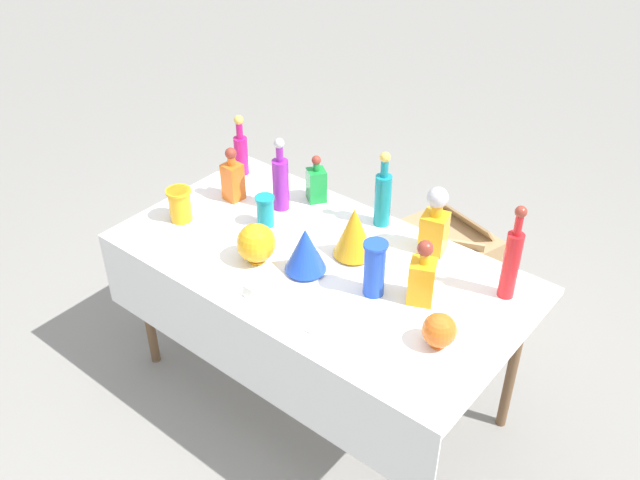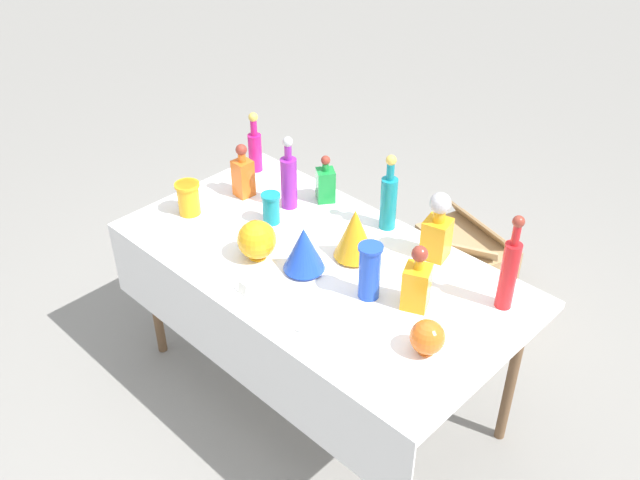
# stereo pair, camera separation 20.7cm
# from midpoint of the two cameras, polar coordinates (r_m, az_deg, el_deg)

# --- Properties ---
(ground_plane) EXTENTS (40.00, 40.00, 0.00)m
(ground_plane) POSITION_cam_midpoint_polar(r_m,az_deg,el_deg) (3.41, -1.77, -11.93)
(ground_plane) COLOR gray
(display_table) EXTENTS (1.70, 0.92, 0.76)m
(display_table) POSITION_cam_midpoint_polar(r_m,az_deg,el_deg) (2.92, -2.52, -3.08)
(display_table) COLOR white
(display_table) RESTS_ON ground
(tall_bottle_0) EXTENTS (0.07, 0.07, 0.35)m
(tall_bottle_0) POSITION_cam_midpoint_polar(r_m,az_deg,el_deg) (3.05, 3.12, 3.51)
(tall_bottle_0) COLOR teal
(tall_bottle_0) RESTS_ON display_table
(tall_bottle_1) EXTENTS (0.06, 0.06, 0.40)m
(tall_bottle_1) POSITION_cam_midpoint_polar(r_m,az_deg,el_deg) (2.69, 12.99, -1.62)
(tall_bottle_1) COLOR red
(tall_bottle_1) RESTS_ON display_table
(tall_bottle_2) EXTENTS (0.07, 0.07, 0.35)m
(tall_bottle_2) POSITION_cam_midpoint_polar(r_m,az_deg,el_deg) (3.17, -5.05, 4.71)
(tall_bottle_2) COLOR purple
(tall_bottle_2) RESTS_ON display_table
(tall_bottle_3) EXTENTS (0.07, 0.07, 0.31)m
(tall_bottle_3) POSITION_cam_midpoint_polar(r_m,az_deg,el_deg) (3.47, -8.06, 7.07)
(tall_bottle_3) COLOR #C61972
(tall_bottle_3) RESTS_ON display_table
(square_decanter_0) EXTENTS (0.13, 0.13, 0.27)m
(square_decanter_0) POSITION_cam_midpoint_polar(r_m,az_deg,el_deg) (2.65, 5.99, -3.02)
(square_decanter_0) COLOR orange
(square_decanter_0) RESTS_ON display_table
(square_decanter_1) EXTENTS (0.12, 0.12, 0.30)m
(square_decanter_1) POSITION_cam_midpoint_polar(r_m,az_deg,el_deg) (2.90, 7.18, 1.33)
(square_decanter_1) COLOR orange
(square_decanter_1) RESTS_ON display_table
(square_decanter_2) EXTENTS (0.08, 0.08, 0.26)m
(square_decanter_2) POSITION_cam_midpoint_polar(r_m,az_deg,el_deg) (3.28, -8.80, 4.90)
(square_decanter_2) COLOR orange
(square_decanter_2) RESTS_ON display_table
(square_decanter_3) EXTENTS (0.11, 0.11, 0.23)m
(square_decanter_3) POSITION_cam_midpoint_polar(r_m,az_deg,el_deg) (3.24, -2.12, 4.55)
(square_decanter_3) COLOR #198C38
(square_decanter_3) RESTS_ON display_table
(slender_vase_0) EXTENTS (0.09, 0.09, 0.14)m
(slender_vase_0) POSITION_cam_midpoint_polar(r_m,az_deg,el_deg) (3.09, -6.32, 2.38)
(slender_vase_0) COLOR teal
(slender_vase_0) RESTS_ON display_table
(slender_vase_1) EXTENTS (0.11, 0.11, 0.15)m
(slender_vase_1) POSITION_cam_midpoint_polar(r_m,az_deg,el_deg) (3.18, -12.99, 2.81)
(slender_vase_1) COLOR orange
(slender_vase_1) RESTS_ON display_table
(slender_vase_2) EXTENTS (0.09, 0.09, 0.23)m
(slender_vase_2) POSITION_cam_midpoint_polar(r_m,az_deg,el_deg) (2.66, 2.18, -2.25)
(slender_vase_2) COLOR blue
(slender_vase_2) RESTS_ON display_table
(fluted_vase_0) EXTENTS (0.17, 0.17, 0.20)m
(fluted_vase_0) POSITION_cam_midpoint_polar(r_m,az_deg,el_deg) (2.79, -3.37, -0.79)
(fluted_vase_0) COLOR blue
(fluted_vase_0) RESTS_ON display_table
(fluted_vase_1) EXTENTS (0.17, 0.17, 0.23)m
(fluted_vase_1) POSITION_cam_midpoint_polar(r_m,az_deg,el_deg) (2.86, 0.68, 0.63)
(fluted_vase_1) COLOR orange
(fluted_vase_1) RESTS_ON display_table
(round_bowl_0) EXTENTS (0.16, 0.16, 0.17)m
(round_bowl_0) POSITION_cam_midpoint_polar(r_m,az_deg,el_deg) (2.87, -7.19, -0.29)
(round_bowl_0) COLOR orange
(round_bowl_0) RESTS_ON display_table
(round_bowl_1) EXTENTS (0.12, 0.12, 0.13)m
(round_bowl_1) POSITION_cam_midpoint_polar(r_m,az_deg,el_deg) (2.49, 7.19, -7.25)
(round_bowl_1) COLOR orange
(round_bowl_1) RESTS_ON display_table
(price_tag_left) EXTENTS (0.05, 0.02, 0.05)m
(price_tag_left) POSITION_cam_midpoint_polar(r_m,az_deg,el_deg) (2.73, -8.02, -4.28)
(price_tag_left) COLOR white
(price_tag_left) RESTS_ON display_table
(price_tag_center) EXTENTS (0.06, 0.02, 0.04)m
(price_tag_center) POSITION_cam_midpoint_polar(r_m,az_deg,el_deg) (2.54, -2.58, -7.40)
(price_tag_center) COLOR white
(price_tag_center) RESTS_ON display_table
(cardboard_box_behind_left) EXTENTS (0.58, 0.47, 0.36)m
(cardboard_box_behind_left) POSITION_cam_midpoint_polar(r_m,az_deg,el_deg) (4.05, 8.85, -0.93)
(cardboard_box_behind_left) COLOR tan
(cardboard_box_behind_left) RESTS_ON ground
(cardboard_box_behind_right) EXTENTS (0.52, 0.51, 0.40)m
(cardboard_box_behind_right) POSITION_cam_midpoint_polar(r_m,az_deg,el_deg) (3.78, 7.60, -3.45)
(cardboard_box_behind_right) COLOR tan
(cardboard_box_behind_right) RESTS_ON ground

